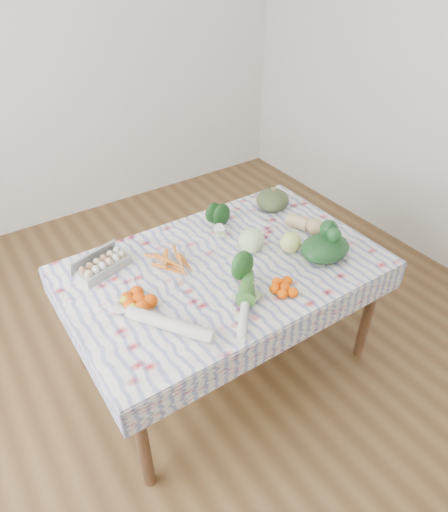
{
  "coord_description": "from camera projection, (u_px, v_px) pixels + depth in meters",
  "views": [
    {
      "loc": [
        -1.07,
        -1.59,
        2.26
      ],
      "look_at": [
        0.0,
        0.0,
        0.82
      ],
      "focal_mm": 32.0,
      "sensor_mm": 36.0,
      "label": 1
    }
  ],
  "objects": [
    {
      "name": "cabbage",
      "position": [
        252.0,
        240.0,
        2.49
      ],
      "size": [
        0.15,
        0.15,
        0.14
      ],
      "primitive_type": "sphere",
      "rotation": [
        0.0,
        0.0,
        -0.07
      ],
      "color": "#B8D891",
      "rests_on": "tablecloth"
    },
    {
      "name": "dining_table",
      "position": [
        224.0,
        277.0,
        2.49
      ],
      "size": [
        1.6,
        1.0,
        0.75
      ],
      "color": "brown",
      "rests_on": "ground"
    },
    {
      "name": "egg_carton",
      "position": [
        104.0,
        266.0,
        2.36
      ],
      "size": [
        0.3,
        0.19,
        0.08
      ],
      "primitive_type": "cube",
      "rotation": [
        0.0,
        0.0,
        0.28
      ],
      "color": "#A09F9B",
      "rests_on": "tablecloth"
    },
    {
      "name": "mandarin_cluster",
      "position": [
        285.0,
        287.0,
        2.25
      ],
      "size": [
        0.23,
        0.23,
        0.05
      ],
      "primitive_type": "cube",
      "rotation": [
        0.0,
        0.0,
        -0.39
      ],
      "color": "#FF5400",
      "rests_on": "tablecloth"
    },
    {
      "name": "carrot_bunch",
      "position": [
        172.0,
        264.0,
        2.41
      ],
      "size": [
        0.21,
        0.19,
        0.04
      ],
      "primitive_type": "cube",
      "rotation": [
        0.0,
        0.0,
        -0.03
      ],
      "color": "orange",
      "rests_on": "tablecloth"
    },
    {
      "name": "kale_bunch",
      "position": [
        218.0,
        219.0,
        2.66
      ],
      "size": [
        0.21,
        0.2,
        0.14
      ],
      "primitive_type": "ellipsoid",
      "rotation": [
        0.0,
        0.0,
        -0.4
      ],
      "color": "#123612",
      "rests_on": "tablecloth"
    },
    {
      "name": "daikon",
      "position": [
        170.0,
        324.0,
        2.04
      ],
      "size": [
        0.3,
        0.41,
        0.06
      ],
      "primitive_type": "cylinder",
      "rotation": [
        1.57,
        0.0,
        0.59
      ],
      "color": "beige",
      "rests_on": "tablecloth"
    },
    {
      "name": "spinach_bag",
      "position": [
        325.0,
        248.0,
        2.45
      ],
      "size": [
        0.3,
        0.25,
        0.13
      ],
      "primitive_type": "ellipsoid",
      "rotation": [
        0.0,
        0.0,
        -0.08
      ],
      "color": "black",
      "rests_on": "tablecloth"
    },
    {
      "name": "wall_back",
      "position": [
        63.0,
        52.0,
        3.54
      ],
      "size": [
        4.0,
        0.04,
        2.8
      ],
      "primitive_type": "cube",
      "color": "white",
      "rests_on": "ground"
    },
    {
      "name": "leek",
      "position": [
        245.0,
        306.0,
        2.15
      ],
      "size": [
        0.31,
        0.35,
        0.05
      ],
      "primitive_type": "cylinder",
      "rotation": [
        1.57,
        0.0,
        -0.72
      ],
      "color": "silver",
      "rests_on": "tablecloth"
    },
    {
      "name": "broccoli",
      "position": [
        242.0,
        280.0,
        2.24
      ],
      "size": [
        0.18,
        0.18,
        0.12
      ],
      "primitive_type": "ellipsoid",
      "rotation": [
        0.0,
        0.0,
        0.12
      ],
      "color": "#1E4F1C",
      "rests_on": "tablecloth"
    },
    {
      "name": "grapefruit",
      "position": [
        291.0,
        242.0,
        2.5
      ],
      "size": [
        0.13,
        0.13,
        0.12
      ],
      "primitive_type": "sphere",
      "rotation": [
        0.0,
        0.0,
        0.1
      ],
      "color": "#E0E26D",
      "rests_on": "tablecloth"
    },
    {
      "name": "butternut_squash",
      "position": [
        306.0,
        223.0,
        2.67
      ],
      "size": [
        0.17,
        0.25,
        0.1
      ],
      "primitive_type": "ellipsoid",
      "rotation": [
        0.0,
        0.0,
        0.35
      ],
      "color": "tan",
      "rests_on": "tablecloth"
    },
    {
      "name": "ground",
      "position": [
        224.0,
        359.0,
        2.89
      ],
      "size": [
        4.5,
        4.5,
        0.0
      ],
      "primitive_type": "plane",
      "color": "brown",
      "rests_on": "ground"
    },
    {
      "name": "kabocha_squash",
      "position": [
        273.0,
        200.0,
        2.86
      ],
      "size": [
        0.21,
        0.21,
        0.13
      ],
      "primitive_type": "ellipsoid",
      "rotation": [
        0.0,
        0.0,
        -0.02
      ],
      "color": "#3F4D2A",
      "rests_on": "tablecloth"
    },
    {
      "name": "tablecloth",
      "position": [
        224.0,
        266.0,
        2.44
      ],
      "size": [
        1.66,
        1.06,
        0.01
      ],
      "primitive_type": "cube",
      "color": "silver",
      "rests_on": "dining_table"
    },
    {
      "name": "orange_cluster",
      "position": [
        139.0,
        300.0,
        2.16
      ],
      "size": [
        0.27,
        0.27,
        0.07
      ],
      "primitive_type": "cube",
      "rotation": [
        0.0,
        0.0,
        0.31
      ],
      "color": "#EB4D05",
      "rests_on": "tablecloth"
    }
  ]
}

